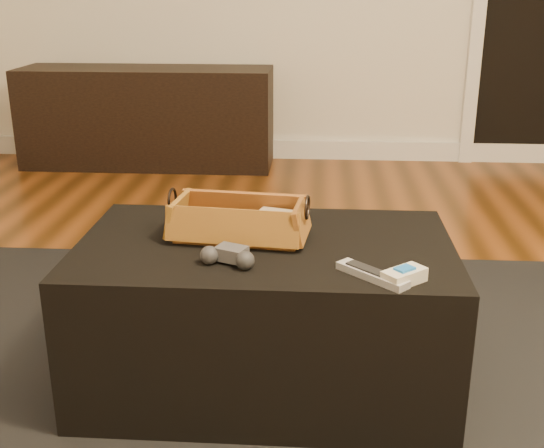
# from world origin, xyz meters

# --- Properties ---
(floor) EXTENTS (5.00, 5.50, 0.01)m
(floor) POSITION_xyz_m (0.00, 0.00, -0.01)
(floor) COLOR brown
(floor) RESTS_ON ground
(baseboard) EXTENTS (5.00, 0.04, 0.12)m
(baseboard) POSITION_xyz_m (0.00, 2.73, 0.06)
(baseboard) COLOR white
(baseboard) RESTS_ON floor
(media_cabinet) EXTENTS (1.53, 0.45, 0.60)m
(media_cabinet) POSITION_xyz_m (-1.15, 2.51, 0.30)
(media_cabinet) COLOR black
(media_cabinet) RESTS_ON floor
(area_rug) EXTENTS (2.60, 2.00, 0.01)m
(area_rug) POSITION_xyz_m (-0.23, 0.02, 0.01)
(area_rug) COLOR black
(area_rug) RESTS_ON floor
(ottoman) EXTENTS (1.00, 0.60, 0.42)m
(ottoman) POSITION_xyz_m (-0.23, 0.07, 0.22)
(ottoman) COLOR black
(ottoman) RESTS_ON area_rug
(tv_remote) EXTENTS (0.20, 0.05, 0.02)m
(tv_remote) POSITION_xyz_m (-0.32, 0.09, 0.46)
(tv_remote) COLOR black
(tv_remote) RESTS_ON wicker_basket
(cloth_bundle) EXTENTS (0.12, 0.10, 0.06)m
(cloth_bundle) POSITION_xyz_m (-0.20, 0.12, 0.47)
(cloth_bundle) COLOR tan
(cloth_bundle) RESTS_ON wicker_basket
(wicker_basket) EXTENTS (0.39, 0.23, 0.13)m
(wicker_basket) POSITION_xyz_m (-0.30, 0.11, 0.48)
(wicker_basket) COLOR brown
(wicker_basket) RESTS_ON ottoman
(game_controller) EXTENTS (0.15, 0.11, 0.05)m
(game_controller) POSITION_xyz_m (-0.30, -0.09, 0.46)
(game_controller) COLOR #3F3F42
(game_controller) RESTS_ON ottoman
(silver_remote) EXTENTS (0.17, 0.16, 0.02)m
(silver_remote) POSITION_xyz_m (0.04, -0.14, 0.44)
(silver_remote) COLOR #ABADB3
(silver_remote) RESTS_ON ottoman
(cream_gadget) EXTENTS (0.11, 0.11, 0.04)m
(cream_gadget) POSITION_xyz_m (0.11, -0.16, 0.45)
(cream_gadget) COLOR beige
(cream_gadget) RESTS_ON ottoman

